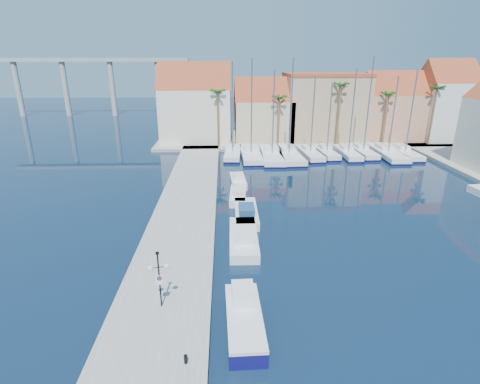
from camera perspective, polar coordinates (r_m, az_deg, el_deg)
The scene contains 31 objects.
ground at distance 25.28m, azimuth 9.92°, elevation -15.75°, with size 260.00×260.00×0.00m, color black.
quay_west at distance 36.67m, azimuth -8.44°, elevation -3.41°, with size 6.00×77.00×0.50m, color gray.
shore_north at distance 71.12m, azimuth 9.92°, elevation 7.91°, with size 54.00×16.00×0.50m, color gray.
lamp_post at distance 22.64m, azimuth -12.28°, elevation -11.70°, with size 1.23×0.52×3.68m.
bollard at distance 20.14m, azimuth -8.27°, elevation -23.90°, with size 0.18×0.18×0.46m, color black.
fishing_boat at distance 22.37m, azimuth 0.63°, elevation -18.58°, with size 2.11×5.95×2.06m.
motorboat_west_0 at distance 31.16m, azimuth 0.53°, elevation -7.03°, with size 2.40×7.15×1.40m.
motorboat_west_1 at distance 36.04m, azimuth 0.96°, elevation -3.16°, with size 2.18×6.62×1.40m.
motorboat_west_2 at distance 40.55m, azimuth -0.34°, elevation -0.48°, with size 1.98×5.30×1.40m.
motorboat_west_3 at distance 45.44m, azimuth -0.29°, elevation 1.78°, with size 1.96×5.39×1.40m.
sailboat_0 at distance 58.44m, azimuth -1.09°, elevation 6.02°, with size 3.00×9.07×14.07m.
sailboat_1 at distance 57.85m, azimuth 1.64°, elevation 5.83°, with size 3.06×11.09×14.53m.
sailboat_2 at distance 57.48m, azimuth 4.86°, elevation 5.65°, with size 3.46×11.67×12.95m.
sailboat_3 at distance 58.13m, azimuth 7.33°, elevation 5.73°, with size 3.70×11.96×14.57m.
sailboat_4 at distance 59.33m, azimuth 10.53°, elevation 5.86°, with size 3.03×9.15×12.18m.
sailboat_5 at distance 60.44m, azimuth 12.95°, elevation 5.95°, with size 2.62×8.26×11.10m.
sailboat_6 at distance 60.89m, azimuth 16.04°, elevation 5.80°, with size 2.37×8.78×13.10m.
sailboat_7 at distance 62.55m, azimuth 18.12°, elevation 5.97°, with size 2.53×8.89×14.73m.
sailboat_8 at distance 63.00m, azimuth 21.41°, elevation 5.60°, with size 3.30×11.45×12.10m.
sailboat_9 at distance 64.16m, azimuth 23.64°, elevation 5.58°, with size 2.52×9.23×13.07m.
building_0 at distance 67.68m, azimuth -6.79°, elevation 12.86°, with size 12.30×9.00×13.50m.
building_1 at distance 68.03m, azimuth 3.61°, elevation 11.95°, with size 10.30×8.00×11.00m.
building_2 at distance 70.86m, azimuth 12.65°, elevation 12.62°, with size 14.20×10.20×11.50m.
building_3 at distance 73.96m, azimuth 22.03°, elevation 11.66°, with size 10.30×8.00×12.00m.
building_4 at distance 77.08m, azimuth 28.68°, elevation 11.81°, with size 8.30×8.00×14.00m.
palm_0 at distance 62.27m, azimuth -3.42°, elevation 14.73°, with size 2.60×2.60×10.15m.
palm_1 at distance 63.01m, azimuth 6.01°, elevation 13.85°, with size 2.60×2.60×9.15m.
palm_2 at distance 65.04m, azimuth 15.14°, elevation 15.15°, with size 2.60×2.60×11.15m.
palm_3 at distance 67.92m, azimuth 21.66°, elevation 13.44°, with size 2.60×2.60×9.65m.
palm_4 at distance 71.42m, azimuth 27.81°, elevation 13.60°, with size 2.60×2.60×10.65m.
viaduct at distance 107.63m, azimuth -21.77°, elevation 16.19°, with size 48.00×2.20×14.45m.
Camera 1 is at (-5.05, -20.02, 14.59)m, focal length 28.00 mm.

